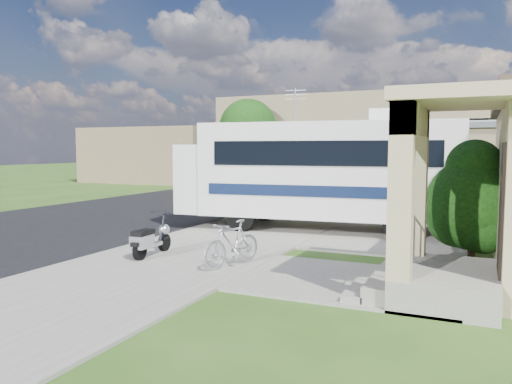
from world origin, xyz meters
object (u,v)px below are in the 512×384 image
at_px(motorhome, 319,170).
at_px(garden_hose, 401,273).
at_px(pickup_truck, 244,183).
at_px(scooter, 150,240).
at_px(shrub, 476,200).
at_px(van, 284,174).
at_px(bicycle, 232,246).

relative_size(motorhome, garden_hose, 22.41).
xyz_separation_m(motorhome, pickup_truck, (-6.66, 8.64, -1.10)).
relative_size(motorhome, pickup_truck, 1.63).
height_order(scooter, garden_hose, scooter).
distance_m(scooter, garden_hose, 5.49).
height_order(scooter, pickup_truck, pickup_truck).
distance_m(motorhome, shrub, 5.26).
bearing_deg(scooter, motorhome, 63.05).
height_order(scooter, van, van).
bearing_deg(motorhome, van, 108.67).
height_order(shrub, scooter, shrub).
distance_m(shrub, bicycle, 5.39).
bearing_deg(garden_hose, motorhome, 123.41).
relative_size(bicycle, van, 0.27).
xyz_separation_m(shrub, pickup_truck, (-11.08, 11.45, -0.65)).
relative_size(motorhome, bicycle, 5.42).
height_order(bicycle, van, van).
xyz_separation_m(van, garden_hose, (10.17, -20.11, -0.77)).
height_order(motorhome, scooter, motorhome).
bearing_deg(scooter, bicycle, -5.49).
xyz_separation_m(pickup_truck, van, (-0.38, 6.72, 0.13)).
height_order(motorhome, garden_hose, motorhome).
xyz_separation_m(scooter, garden_hose, (5.44, 0.64, -0.36)).
bearing_deg(pickup_truck, motorhome, 130.14).
height_order(shrub, pickup_truck, shrub).
xyz_separation_m(shrub, van, (-11.46, 18.16, -0.52)).
bearing_deg(motorhome, scooter, -119.03).
relative_size(shrub, garden_hose, 7.07).
height_order(scooter, bicycle, scooter).
distance_m(motorhome, pickup_truck, 10.96).
height_order(shrub, van, shrub).
bearing_deg(motorhome, pickup_truck, 121.68).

